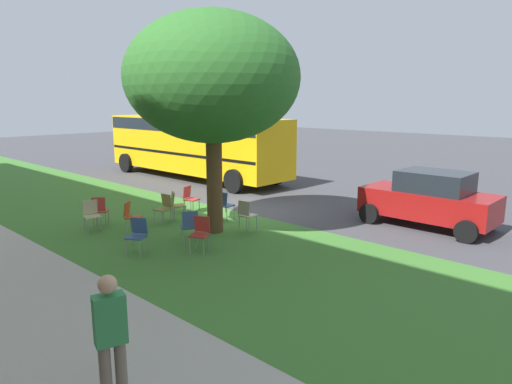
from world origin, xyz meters
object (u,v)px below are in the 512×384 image
at_px(chair_6, 190,224).
at_px(pedestrian_0, 111,337).
at_px(chair_5, 164,206).
at_px(chair_8, 246,213).
at_px(chair_0, 131,214).
at_px(chair_4, 91,213).
at_px(chair_10, 100,209).
at_px(school_bus, 194,141).
at_px(chair_7, 190,197).
at_px(parked_car, 430,199).
at_px(street_tree, 213,79).
at_px(chair_9, 137,233).
at_px(chair_3, 200,231).
at_px(chair_1, 225,203).
at_px(chair_2, 176,203).

xyz_separation_m(chair_6, pedestrian_0, (-4.36, 4.65, 0.41)).
bearing_deg(chair_5, chair_8, -155.28).
bearing_deg(chair_0, chair_4, 36.45).
bearing_deg(chair_5, chair_0, 96.49).
bearing_deg(chair_10, school_bus, -57.87).
bearing_deg(chair_7, parked_car, -150.50).
xyz_separation_m(street_tree, chair_8, (-0.60, -0.64, -3.68)).
bearing_deg(chair_10, chair_9, 168.18).
relative_size(chair_3, school_bus, 0.08).
distance_m(chair_5, chair_7, 1.49).
xyz_separation_m(street_tree, chair_1, (0.76, -1.07, -3.68)).
bearing_deg(chair_1, pedestrian_0, 128.43).
height_order(street_tree, chair_7, street_tree).
bearing_deg(chair_10, street_tree, -146.33).
xyz_separation_m(chair_5, chair_10, (1.12, 1.48, 0.00)).
height_order(chair_8, school_bus, school_bus).
bearing_deg(chair_9, chair_8, -99.44).
relative_size(chair_2, chair_4, 1.00).
relative_size(chair_1, chair_4, 1.00).
xyz_separation_m(chair_0, chair_2, (0.21, -1.72, 0.00)).
bearing_deg(chair_5, street_tree, -165.62).
height_order(chair_7, chair_8, same).
xyz_separation_m(chair_3, chair_5, (2.83, -0.97, 0.00)).
xyz_separation_m(chair_0, chair_7, (0.66, -2.61, 0.00)).
bearing_deg(chair_3, chair_9, 48.89).
bearing_deg(parked_car, school_bus, -4.03).
bearing_deg(chair_0, chair_6, -167.02).
bearing_deg(chair_10, parked_car, -137.29).
height_order(chair_10, parked_car, parked_car).
distance_m(chair_5, parked_car, 7.82).
bearing_deg(pedestrian_0, chair_2, -41.89).
xyz_separation_m(chair_2, chair_9, (-1.92, 2.61, 0.00)).
bearing_deg(chair_6, chair_0, 12.98).
bearing_deg(chair_2, chair_7, -63.38).
distance_m(chair_7, chair_8, 2.91).
bearing_deg(chair_7, chair_1, -175.01).
bearing_deg(chair_9, chair_7, -55.90).
xyz_separation_m(chair_1, chair_7, (1.53, 0.13, 0.00)).
distance_m(chair_4, chair_8, 4.36).
bearing_deg(chair_8, chair_2, 13.42).
bearing_deg(chair_4, chair_6, -158.62).
xyz_separation_m(parked_car, pedestrian_0, (-0.55, 10.45, 0.09)).
xyz_separation_m(chair_1, chair_3, (-1.82, 2.50, 0.00)).
relative_size(chair_3, parked_car, 0.24).
xyz_separation_m(street_tree, chair_10, (2.90, 1.93, -3.68)).
xyz_separation_m(street_tree, chair_9, (-0.07, 2.55, -3.68)).
distance_m(chair_6, chair_9, 1.39).
xyz_separation_m(chair_0, pedestrian_0, (-6.37, 4.18, 0.41)).
bearing_deg(chair_1, parked_car, -144.47).
height_order(chair_2, chair_9, same).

